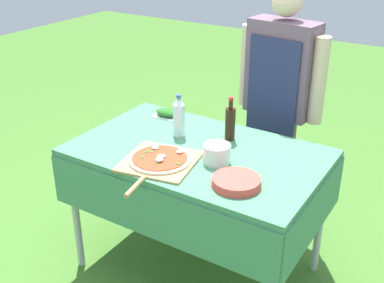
% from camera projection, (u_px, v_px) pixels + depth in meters
% --- Properties ---
extents(ground_plane, '(12.00, 12.00, 0.00)m').
position_uv_depth(ground_plane, '(197.00, 266.00, 2.91)').
color(ground_plane, '#477A2D').
extents(prep_table, '(1.35, 0.84, 0.79)m').
position_uv_depth(prep_table, '(198.00, 164.00, 2.61)').
color(prep_table, '#478960').
rests_on(prep_table, ground).
extents(person_cook, '(0.58, 0.24, 1.56)m').
position_uv_depth(person_cook, '(279.00, 92.00, 3.00)').
color(person_cook, '#70604C').
rests_on(person_cook, ground).
extents(pizza_on_peel, '(0.42, 0.56, 0.05)m').
position_uv_depth(pizza_on_peel, '(159.00, 161.00, 2.43)').
color(pizza_on_peel, tan).
rests_on(pizza_on_peel, prep_table).
extents(oil_bottle, '(0.06, 0.06, 0.25)m').
position_uv_depth(oil_bottle, '(230.00, 123.00, 2.65)').
color(oil_bottle, black).
rests_on(oil_bottle, prep_table).
extents(water_bottle, '(0.07, 0.07, 0.25)m').
position_uv_depth(water_bottle, '(179.00, 117.00, 2.69)').
color(water_bottle, silver).
rests_on(water_bottle, prep_table).
extents(herb_container, '(0.19, 0.13, 0.05)m').
position_uv_depth(herb_container, '(167.00, 113.00, 2.97)').
color(herb_container, silver).
rests_on(herb_container, prep_table).
extents(mixing_tub, '(0.14, 0.14, 0.10)m').
position_uv_depth(mixing_tub, '(217.00, 154.00, 2.42)').
color(mixing_tub, silver).
rests_on(mixing_tub, prep_table).
extents(plate_stack, '(0.23, 0.23, 0.04)m').
position_uv_depth(plate_stack, '(236.00, 182.00, 2.23)').
color(plate_stack, '#DB4C42').
rests_on(plate_stack, prep_table).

